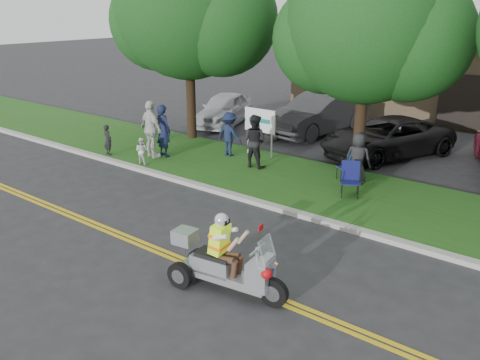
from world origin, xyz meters
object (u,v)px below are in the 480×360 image
Objects in this scene: lawn_chair_a at (350,163)px; lawn_chair_b at (350,176)px; trike_scooter at (224,264)px; parked_car_mid at (387,138)px; parked_car_far_left at (224,109)px; parked_car_left at (318,114)px; spectator_adult_left at (163,131)px; spectator_adult_mid at (254,141)px; spectator_adult_right at (151,129)px.

lawn_chair_b is at bearing -36.13° from lawn_chair_a.
trike_scooter is 10.48m from parked_car_mid.
parked_car_left is (4.12, 1.11, 0.12)m from parked_car_far_left.
trike_scooter is at bearing 150.80° from spectator_adult_left.
lawn_chair_b is (-0.33, 5.85, 0.09)m from trike_scooter.
parked_car_far_left is 0.84× the size of parked_car_mid.
parked_car_left reaches higher than trike_scooter.
lawn_chair_a is 1.27m from lawn_chair_b.
spectator_adult_mid is at bearing -73.79° from parked_car_left.
parked_car_left is at bearing -102.78° from spectator_adult_left.
lawn_chair_b is at bearing -45.40° from parked_car_left.
spectator_adult_left is (-6.82, -0.50, 0.37)m from lawn_chair_b.
spectator_adult_mid is at bearing -140.40° from lawn_chair_a.
lawn_chair_b is 3.67m from spectator_adult_mid.
lawn_chair_b is 7.42m from parked_car_left.
parked_car_far_left is (-8.54, 4.85, 0.07)m from lawn_chair_b.
parked_car_left reaches higher than parked_car_mid.
spectator_adult_right is 0.39× the size of parked_car_left.
lawn_chair_b is at bearing -168.16° from spectator_adult_left.
spectator_adult_left is 6.90m from parked_car_left.
spectator_adult_left is (-7.14, 5.35, 0.46)m from trike_scooter.
spectator_adult_mid reaches higher than parked_car_left.
spectator_adult_right reaches higher than lawn_chair_a.
lawn_chair_a is 0.19× the size of parked_car_mid.
spectator_adult_left reaches higher than parked_car_far_left.
trike_scooter is 2.54× the size of lawn_chair_b.
spectator_adult_mid is 4.96m from parked_car_mid.
spectator_adult_left is (-6.24, -1.64, 0.38)m from lawn_chair_a.
spectator_adult_left is 0.42m from spectator_adult_right.
parked_car_mid is at bearing -128.36° from spectator_adult_mid.
lawn_chair_b is 0.53× the size of spectator_adult_left.
spectator_adult_mid is (-3.95, 6.30, 0.41)m from trike_scooter.
spectator_adult_right reaches higher than spectator_adult_mid.
lawn_chair_a is 0.51× the size of spectator_adult_left.
parked_car_left is at bearing -176.97° from parked_car_mid.
lawn_chair_a is 6.47m from spectator_adult_left.
lawn_chair_a is 8.79m from parked_car_far_left.
lawn_chair_b is 0.19× the size of parked_car_mid.
parked_car_far_left is 4.27m from parked_car_left.
parked_car_mid is (-0.86, 4.56, 0.04)m from lawn_chair_b.
spectator_adult_left is 3.33m from spectator_adult_mid.
spectator_adult_mid reaches higher than lawn_chair_a.
spectator_adult_mid reaches higher than parked_car_far_left.
spectator_adult_right is 8.22m from parked_car_mid.
trike_scooter is at bearing 157.07° from spectator_adult_right.
trike_scooter is at bearing 117.70° from spectator_adult_mid.
spectator_adult_left is 0.37× the size of parked_car_mid.
trike_scooter reaches higher than lawn_chair_b.
spectator_adult_left is at bearing 155.73° from lawn_chair_b.
spectator_adult_mid is at bearing -99.43° from parked_car_mid.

